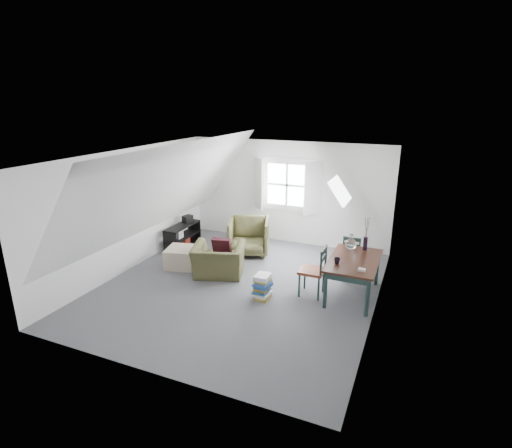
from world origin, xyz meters
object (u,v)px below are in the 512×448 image
at_px(dining_table, 354,264).
at_px(media_shelf, 182,238).
at_px(armchair_far, 249,253).
at_px(armchair_near, 219,275).
at_px(dining_chair_far, 352,254).
at_px(dining_chair_near, 314,270).
at_px(magazine_stack, 263,287).
at_px(ottoman, 182,257).

height_order(dining_table, media_shelf, dining_table).
xyz_separation_m(armchair_far, media_shelf, (-1.63, -0.28, 0.25)).
height_order(armchair_near, armchair_far, armchair_far).
bearing_deg(dining_chair_far, armchair_near, 37.22).
relative_size(dining_chair_near, magazine_stack, 2.11).
height_order(dining_table, magazine_stack, dining_table).
bearing_deg(magazine_stack, dining_table, 26.22).
xyz_separation_m(armchair_far, dining_chair_far, (2.39, -0.21, 0.44)).
relative_size(dining_chair_near, media_shelf, 0.87).
bearing_deg(magazine_stack, dining_chair_far, 52.76).
distance_m(armchair_near, armchair_far, 1.33).
height_order(dining_table, dining_chair_near, dining_chair_near).
xyz_separation_m(armchair_far, magazine_stack, (1.11, -1.89, 0.22)).
xyz_separation_m(ottoman, dining_chair_far, (3.40, 1.04, 0.23)).
relative_size(armchair_near, dining_chair_far, 1.18).
distance_m(armchair_near, dining_table, 2.74).
bearing_deg(armchair_far, dining_table, -43.65).
height_order(armchair_far, dining_chair_near, dining_chair_near).
xyz_separation_m(dining_table, dining_chair_far, (-0.19, 0.96, -0.18)).
bearing_deg(media_shelf, dining_chair_far, -3.68).
relative_size(armchair_far, media_shelf, 0.85).
bearing_deg(dining_chair_near, dining_chair_far, 151.39).
height_order(dining_table, dining_chair_far, dining_chair_far).
height_order(armchair_near, ottoman, ottoman).
height_order(armchair_far, dining_chair_far, dining_chair_far).
bearing_deg(armchair_far, dining_chair_far, -24.30).
bearing_deg(dining_chair_far, dining_table, 114.07).
distance_m(dining_chair_far, media_shelf, 4.03).
bearing_deg(dining_table, armchair_far, 155.40).
bearing_deg(ottoman, media_shelf, 122.85).
height_order(ottoman, dining_chair_near, dining_chair_near).
bearing_deg(dining_chair_near, armchair_near, -99.82).
distance_m(dining_table, magazine_stack, 1.68).
bearing_deg(ottoman, magazine_stack, -16.87).
height_order(media_shelf, magazine_stack, media_shelf).
bearing_deg(media_shelf, armchair_near, -38.62).
distance_m(ottoman, dining_table, 3.62).
xyz_separation_m(armchair_far, dining_table, (2.58, -1.16, 0.62)).
distance_m(dining_chair_near, media_shelf, 3.74).
height_order(dining_chair_far, media_shelf, dining_chair_far).
relative_size(armchair_near, dining_table, 0.70).
bearing_deg(dining_table, ottoman, -179.07).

